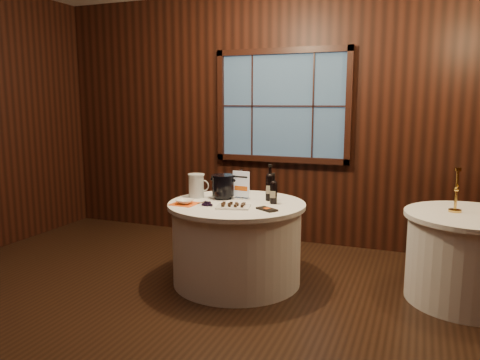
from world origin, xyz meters
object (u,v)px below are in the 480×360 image
at_px(port_bottle_left, 270,185).
at_px(glass_pitcher, 197,185).
at_px(chocolate_box, 267,209).
at_px(brass_candlestick, 456,196).
at_px(port_bottle_right, 273,190).
at_px(side_table, 468,258).
at_px(sign_stand, 241,189).
at_px(chocolate_plate, 233,206).
at_px(ice_bucket, 223,186).
at_px(grape_bunch, 207,204).
at_px(main_table, 237,242).
at_px(cracker_bowl, 185,202).

xyz_separation_m(port_bottle_left, glass_pitcher, (-0.72, -0.12, -0.03)).
relative_size(chocolate_box, brass_candlestick, 0.51).
height_order(port_bottle_right, brass_candlestick, brass_candlestick).
distance_m(side_table, sign_stand, 2.08).
relative_size(chocolate_plate, glass_pitcher, 1.42).
relative_size(ice_bucket, grape_bunch, 1.34).
xyz_separation_m(main_table, chocolate_plate, (0.05, -0.21, 0.40)).
relative_size(sign_stand, chocolate_plate, 0.86).
bearing_deg(chocolate_plate, main_table, 103.71).
relative_size(sign_stand, brass_candlestick, 0.74).
relative_size(port_bottle_left, grape_bunch, 2.00).
bearing_deg(side_table, brass_candlestick, 165.85).
height_order(main_table, ice_bucket, ice_bucket).
bearing_deg(brass_candlestick, port_bottle_right, -170.87).
bearing_deg(brass_candlestick, chocolate_plate, -163.42).
bearing_deg(grape_bunch, sign_stand, 64.73).
xyz_separation_m(chocolate_box, glass_pitcher, (-0.82, 0.28, 0.11)).
distance_m(grape_bunch, glass_pitcher, 0.42).
bearing_deg(chocolate_box, port_bottle_right, 128.40).
height_order(main_table, chocolate_box, chocolate_box).
bearing_deg(port_bottle_left, cracker_bowl, -158.83).
distance_m(main_table, chocolate_plate, 0.45).
bearing_deg(port_bottle_right, glass_pitcher, 174.00).
relative_size(sign_stand, grape_bunch, 1.64).
bearing_deg(cracker_bowl, glass_pitcher, 96.68).
relative_size(sign_stand, chocolate_box, 1.47).
bearing_deg(glass_pitcher, brass_candlestick, 1.67).
height_order(main_table, port_bottle_right, port_bottle_right).
bearing_deg(chocolate_box, grape_bunch, -144.23).
xyz_separation_m(port_bottle_right, cracker_bowl, (-0.75, -0.31, -0.10)).
height_order(port_bottle_right, glass_pitcher, port_bottle_right).
bearing_deg(cracker_bowl, chocolate_box, 2.86).
distance_m(port_bottle_left, grape_bunch, 0.64).
height_order(main_table, cracker_bowl, cracker_bowl).
distance_m(sign_stand, chocolate_plate, 0.39).
bearing_deg(cracker_bowl, chocolate_plate, 2.43).
distance_m(main_table, grape_bunch, 0.50).
distance_m(main_table, ice_bucket, 0.56).
bearing_deg(chocolate_plate, chocolate_box, 3.53).
distance_m(main_table, sign_stand, 0.51).
distance_m(port_bottle_left, chocolate_box, 0.43).
distance_m(glass_pitcher, cracker_bowl, 0.33).
bearing_deg(grape_bunch, chocolate_box, 3.01).
height_order(sign_stand, chocolate_plate, sign_stand).
relative_size(port_bottle_right, chocolate_plate, 0.87).
bearing_deg(chocolate_box, sign_stand, 169.33).
xyz_separation_m(port_bottle_right, grape_bunch, (-0.53, -0.30, -0.10)).
bearing_deg(cracker_bowl, main_table, 28.55).
distance_m(sign_stand, chocolate_box, 0.52).
relative_size(main_table, port_bottle_right, 4.50).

